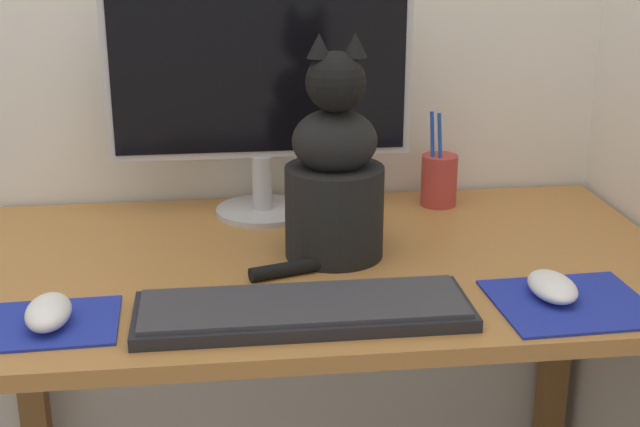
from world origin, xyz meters
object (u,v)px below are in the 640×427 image
(keyboard, at_px, (303,310))
(computer_mouse_left, at_px, (48,312))
(monitor, at_px, (260,87))
(cat, at_px, (334,177))
(computer_mouse_right, at_px, (552,287))
(pen_cup, at_px, (439,179))

(keyboard, relative_size, computer_mouse_left, 4.54)
(monitor, xyz_separation_m, cat, (0.10, -0.22, -0.10))
(monitor, xyz_separation_m, computer_mouse_right, (0.39, -0.42, -0.21))
(computer_mouse_right, bearing_deg, cat, 144.40)
(computer_mouse_right, height_order, pen_cup, pen_cup)
(computer_mouse_left, distance_m, pen_cup, 0.78)
(keyboard, distance_m, cat, 0.26)
(monitor, relative_size, pen_cup, 2.99)
(monitor, distance_m, cat, 0.26)
(computer_mouse_right, xyz_separation_m, cat, (-0.29, 0.20, 0.11))
(keyboard, relative_size, cat, 1.29)
(monitor, bearing_deg, pen_cup, 1.94)
(monitor, relative_size, keyboard, 1.16)
(computer_mouse_left, bearing_deg, monitor, 54.24)
(monitor, height_order, cat, monitor)
(cat, bearing_deg, keyboard, -105.34)
(computer_mouse_right, bearing_deg, monitor, 132.31)
(computer_mouse_left, xyz_separation_m, computer_mouse_right, (0.70, 0.01, -0.00))
(monitor, distance_m, computer_mouse_left, 0.57)
(pen_cup, bearing_deg, monitor, -178.06)
(computer_mouse_left, xyz_separation_m, cat, (0.41, 0.21, 0.11))
(keyboard, xyz_separation_m, computer_mouse_left, (-0.34, 0.01, 0.01))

